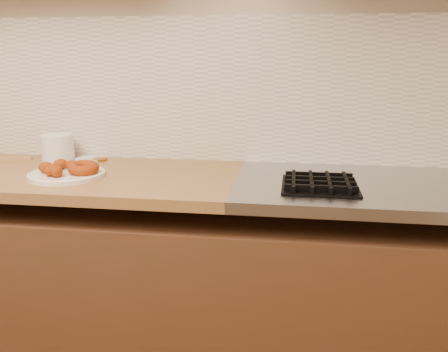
{
  "coord_description": "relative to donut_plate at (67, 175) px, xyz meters",
  "views": [
    {
      "loc": [
        0.7,
        -0.01,
        1.34
      ],
      "look_at": [
        0.47,
        1.59,
        0.93
      ],
      "focal_mm": 38.0,
      "sensor_mm": 36.0,
      "label": 1
    }
  ],
  "objects": [
    {
      "name": "stovetop",
      "position": [
        1.28,
        0.08,
        -0.03
      ],
      "size": [
        1.3,
        0.62,
        0.04
      ],
      "primitive_type": "cube",
      "color": "#9EA0A5",
      "rests_on": "base_cabinet"
    },
    {
      "name": "wooden_utensil",
      "position": [
        -0.37,
        0.23,
        -0.0
      ],
      "size": [
        0.17,
        0.07,
        0.01
      ],
      "primitive_type": "cube",
      "rotation": [
        0.0,
        0.0,
        0.32
      ],
      "color": "#A77748",
      "rests_on": "butcher_block"
    },
    {
      "name": "tub_lid",
      "position": [
        -0.04,
        0.29,
        -0.0
      ],
      "size": [
        0.13,
        0.13,
        0.01
      ],
      "primitive_type": "cylinder",
      "rotation": [
        0.0,
        0.0,
        0.02
      ],
      "color": "silver",
      "rests_on": "butcher_block"
    },
    {
      "name": "burner_grates",
      "position": [
        1.26,
        -0.0,
        0.0
      ],
      "size": [
        0.91,
        0.26,
        0.03
      ],
      "color": "black",
      "rests_on": "stovetop"
    },
    {
      "name": "backsplash",
      "position": [
        0.13,
        0.38,
        0.29
      ],
      "size": [
        3.6,
        0.02,
        0.6
      ],
      "primitive_type": "cube",
      "color": "beige",
      "rests_on": "wall_back"
    },
    {
      "name": "plastic_tub",
      "position": [
        -0.17,
        0.27,
        0.05
      ],
      "size": [
        0.15,
        0.15,
        0.11
      ],
      "primitive_type": "cylinder",
      "rotation": [
        0.0,
        0.0,
        0.15
      ],
      "color": "white",
      "rests_on": "butcher_block"
    },
    {
      "name": "donut_plate",
      "position": [
        0.0,
        0.0,
        0.0
      ],
      "size": [
        0.28,
        0.28,
        0.02
      ],
      "primitive_type": "cylinder",
      "color": "white",
      "rests_on": "butcher_block"
    },
    {
      "name": "fried_dough_chunks",
      "position": [
        -0.03,
        -0.0,
        0.03
      ],
      "size": [
        0.13,
        0.18,
        0.04
      ],
      "color": "#8D300A",
      "rests_on": "donut_plate"
    },
    {
      "name": "brass_jar_lid",
      "position": [
        0.01,
        0.28,
        -0.0
      ],
      "size": [
        0.07,
        0.07,
        0.01
      ],
      "primitive_type": "cylinder",
      "rotation": [
        0.0,
        0.0,
        -0.05
      ],
      "color": "#A46420",
      "rests_on": "butcher_block"
    },
    {
      "name": "wall_back",
      "position": [
        0.13,
        0.39,
        0.44
      ],
      "size": [
        4.0,
        0.02,
        2.7
      ],
      "primitive_type": "cube",
      "color": "#C3AF94",
      "rests_on": "ground"
    },
    {
      "name": "ring_donut",
      "position": [
        0.07,
        -0.0,
        0.03
      ],
      "size": [
        0.17,
        0.17,
        0.05
      ],
      "primitive_type": "torus",
      "rotation": [
        0.1,
        0.0,
        0.74
      ],
      "color": "#8D300A",
      "rests_on": "donut_plate"
    },
    {
      "name": "base_cabinet",
      "position": [
        0.13,
        0.08,
        -0.52
      ],
      "size": [
        3.6,
        0.6,
        0.77
      ],
      "primitive_type": "cube",
      "color": "#532F1D",
      "rests_on": "floor"
    }
  ]
}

